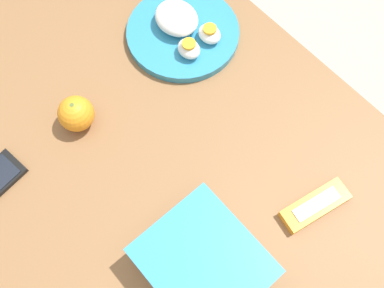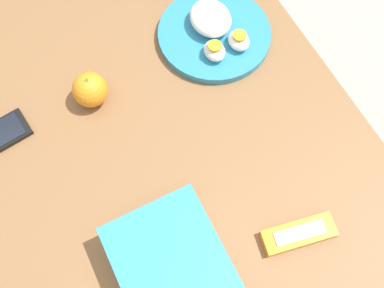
{
  "view_description": "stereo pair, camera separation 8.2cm",
  "coord_description": "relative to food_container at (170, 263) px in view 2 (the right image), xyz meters",
  "views": [
    {
      "loc": [
        -0.27,
        0.14,
        1.52
      ],
      "look_at": [
        -0.02,
        -0.07,
        0.77
      ],
      "focal_mm": 42.0,
      "sensor_mm": 36.0,
      "label": 1
    },
    {
      "loc": [
        -0.32,
        0.08,
        1.52
      ],
      "look_at": [
        -0.02,
        -0.07,
        0.77
      ],
      "focal_mm": 42.0,
      "sensor_mm": 36.0,
      "label": 2
    }
  ],
  "objects": [
    {
      "name": "food_container",
      "position": [
        0.0,
        0.0,
        0.0
      ],
      "size": [
        0.19,
        0.17,
        0.07
      ],
      "color": "white",
      "rests_on": "table"
    },
    {
      "name": "orange_fruit",
      "position": [
        0.36,
        -0.0,
        0.0
      ],
      "size": [
        0.07,
        0.07,
        0.07
      ],
      "color": "orange",
      "rests_on": "table"
    },
    {
      "name": "candy_bar",
      "position": [
        -0.05,
        -0.22,
        -0.02
      ],
      "size": [
        0.07,
        0.13,
        0.02
      ],
      "color": "orange",
      "rests_on": "table"
    },
    {
      "name": "ground_plane",
      "position": [
        0.2,
        -0.06,
        -0.77
      ],
      "size": [
        10.0,
        10.0,
        0.0
      ],
      "primitive_type": "plane",
      "color": "#B2A899"
    },
    {
      "name": "rice_plate",
      "position": [
        0.39,
        -0.29,
        -0.01
      ],
      "size": [
        0.24,
        0.24,
        0.06
      ],
      "color": "teal",
      "rests_on": "table"
    },
    {
      "name": "table",
      "position": [
        0.2,
        -0.06,
        -0.12
      ],
      "size": [
        1.06,
        0.81,
        0.74
      ],
      "color": "brown",
      "rests_on": "ground_plane"
    }
  ]
}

